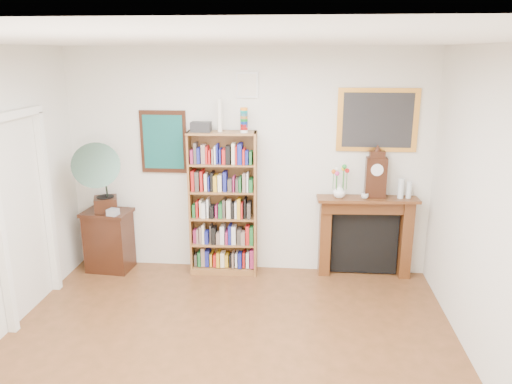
# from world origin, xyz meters

# --- Properties ---
(room) EXTENTS (4.51, 5.01, 2.81)m
(room) POSITION_xyz_m (0.00, 0.00, 1.40)
(room) COLOR #543519
(room) RESTS_ON ground
(door_casing) EXTENTS (0.08, 1.02, 2.17)m
(door_casing) POSITION_xyz_m (-2.21, 1.20, 1.26)
(door_casing) COLOR white
(door_casing) RESTS_ON left_wall
(teal_poster) EXTENTS (0.58, 0.04, 0.78)m
(teal_poster) POSITION_xyz_m (-1.05, 2.48, 1.65)
(teal_poster) COLOR black
(teal_poster) RESTS_ON back_wall
(small_picture) EXTENTS (0.26, 0.04, 0.30)m
(small_picture) POSITION_xyz_m (0.00, 2.48, 2.35)
(small_picture) COLOR white
(small_picture) RESTS_ON back_wall
(gilt_painting) EXTENTS (0.95, 0.04, 0.75)m
(gilt_painting) POSITION_xyz_m (1.55, 2.48, 1.95)
(gilt_painting) COLOR gold
(gilt_painting) RESTS_ON back_wall
(bookshelf) EXTENTS (0.85, 0.34, 2.08)m
(bookshelf) POSITION_xyz_m (-0.29, 2.33, 1.01)
(bookshelf) COLOR brown
(bookshelf) RESTS_ON floor
(side_cabinet) EXTENTS (0.61, 0.47, 0.79)m
(side_cabinet) POSITION_xyz_m (-1.77, 2.27, 0.40)
(side_cabinet) COLOR black
(side_cabinet) RESTS_ON floor
(fireplace) EXTENTS (1.23, 0.36, 1.03)m
(fireplace) POSITION_xyz_m (1.48, 2.41, 0.60)
(fireplace) COLOR #4A2511
(fireplace) RESTS_ON floor
(gramophone) EXTENTS (0.76, 0.84, 0.92)m
(gramophone) POSITION_xyz_m (-1.79, 2.15, 1.31)
(gramophone) COLOR black
(gramophone) RESTS_ON side_cabinet
(cd_stack) EXTENTS (0.15, 0.15, 0.08)m
(cd_stack) POSITION_xyz_m (-1.63, 2.12, 0.83)
(cd_stack) COLOR #B7B8C4
(cd_stack) RESTS_ON side_cabinet
(mantel_clock) EXTENTS (0.25, 0.15, 0.57)m
(mantel_clock) POSITION_xyz_m (1.56, 2.38, 1.30)
(mantel_clock) COLOR black
(mantel_clock) RESTS_ON fireplace
(flower_vase) EXTENTS (0.20, 0.20, 0.16)m
(flower_vase) POSITION_xyz_m (1.13, 2.34, 1.11)
(flower_vase) COLOR white
(flower_vase) RESTS_ON fireplace
(teacup) EXTENTS (0.10, 0.10, 0.07)m
(teacup) POSITION_xyz_m (1.43, 2.31, 1.06)
(teacup) COLOR silver
(teacup) RESTS_ON fireplace
(bottle_left) EXTENTS (0.07, 0.07, 0.24)m
(bottle_left) POSITION_xyz_m (1.86, 2.37, 1.15)
(bottle_left) COLOR silver
(bottle_left) RESTS_ON fireplace
(bottle_right) EXTENTS (0.06, 0.06, 0.20)m
(bottle_right) POSITION_xyz_m (1.96, 2.38, 1.13)
(bottle_right) COLOR silver
(bottle_right) RESTS_ON fireplace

